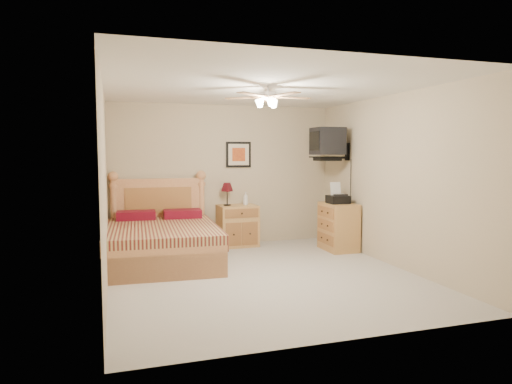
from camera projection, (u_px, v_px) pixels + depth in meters
floor at (263, 275)px, 6.16m from camera, size 4.50×4.50×0.00m
ceiling at (263, 88)px, 5.94m from camera, size 4.00×4.50×0.04m
wall_back at (224, 175)px, 8.19m from camera, size 4.00×0.04×2.50m
wall_front at (345, 200)px, 3.91m from camera, size 4.00×0.04×2.50m
wall_left at (105, 187)px, 5.46m from camera, size 0.04×4.50×2.50m
wall_right at (393, 181)px, 6.65m from camera, size 0.04×4.50×2.50m
bed at (162, 219)px, 6.80m from camera, size 1.69×2.16×1.35m
nightstand at (238, 226)px, 8.09m from camera, size 0.69×0.52×0.73m
table_lamp at (227, 194)px, 8.02m from camera, size 0.22×0.22×0.40m
lotion_bottle at (245, 198)px, 8.10m from camera, size 0.12×0.12×0.23m
framed_picture at (238, 155)px, 8.22m from camera, size 0.46×0.04×0.46m
dresser at (338, 227)px, 7.74m from camera, size 0.48×0.69×0.80m
fax_machine at (338, 193)px, 7.65m from camera, size 0.35×0.37×0.35m
magazine_lower at (330, 201)px, 7.92m from camera, size 0.23×0.28×0.02m
magazine_upper at (330, 200)px, 7.92m from camera, size 0.24×0.31×0.02m
wall_tv at (335, 144)px, 7.80m from camera, size 0.56×0.46×0.58m
ceiling_fan at (268, 97)px, 5.77m from camera, size 1.14×1.14×0.28m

